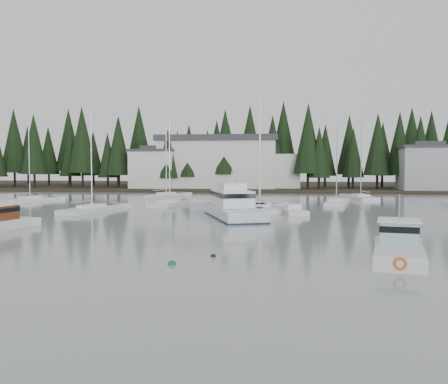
{
  "coord_description": "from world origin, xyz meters",
  "views": [
    {
      "loc": [
        9.22,
        -21.72,
        5.21
      ],
      "look_at": [
        2.96,
        28.3,
        2.5
      ],
      "focal_mm": 40.0,
      "sensor_mm": 36.0,
      "label": 1
    }
  ],
  "objects_px": {
    "sailboat_3": "(361,199)",
    "sailboat_7": "(259,210)",
    "lobster_boat_teal": "(399,250)",
    "sailboat_9": "(336,204)",
    "harbor_inn": "(228,163)",
    "sailboat_11": "(166,197)",
    "runabout_1": "(293,212)",
    "house_west": "(154,168)",
    "sailboat_6": "(170,205)",
    "sailboat_8": "(92,211)",
    "cabin_cruiser_center": "(233,209)",
    "sailboat_4": "(30,201)",
    "house_east_a": "(427,167)",
    "sailboat_12": "(260,209)"
  },
  "relations": [
    {
      "from": "sailboat_3",
      "to": "sailboat_7",
      "type": "distance_m",
      "value": 25.68
    },
    {
      "from": "lobster_boat_teal",
      "to": "sailboat_9",
      "type": "xyz_separation_m",
      "value": [
        0.39,
        38.96,
        -0.42
      ]
    },
    {
      "from": "harbor_inn",
      "to": "sailboat_11",
      "type": "xyz_separation_m",
      "value": [
        -7.35,
        -24.28,
        -5.71
      ]
    },
    {
      "from": "sailboat_3",
      "to": "runabout_1",
      "type": "xyz_separation_m",
      "value": [
        -10.67,
        -24.42,
        0.06
      ]
    },
    {
      "from": "house_west",
      "to": "sailboat_6",
      "type": "distance_m",
      "value": 39.95
    },
    {
      "from": "sailboat_6",
      "to": "sailboat_8",
      "type": "height_order",
      "value": "sailboat_8"
    },
    {
      "from": "cabin_cruiser_center",
      "to": "sailboat_4",
      "type": "xyz_separation_m",
      "value": [
        -31.19,
        17.95,
        -0.7
      ]
    },
    {
      "from": "cabin_cruiser_center",
      "to": "sailboat_11",
      "type": "distance_m",
      "value": 33.64
    },
    {
      "from": "sailboat_9",
      "to": "runabout_1",
      "type": "bearing_deg",
      "value": 165.71
    },
    {
      "from": "house_west",
      "to": "house_east_a",
      "type": "bearing_deg",
      "value": -1.06
    },
    {
      "from": "house_west",
      "to": "cabin_cruiser_center",
      "type": "height_order",
      "value": "house_west"
    },
    {
      "from": "runabout_1",
      "to": "harbor_inn",
      "type": "bearing_deg",
      "value": 3.01
    },
    {
      "from": "sailboat_4",
      "to": "sailboat_7",
      "type": "bearing_deg",
      "value": -76.85
    },
    {
      "from": "sailboat_6",
      "to": "runabout_1",
      "type": "distance_m",
      "value": 17.95
    },
    {
      "from": "house_west",
      "to": "sailboat_8",
      "type": "relative_size",
      "value": 0.8
    },
    {
      "from": "sailboat_3",
      "to": "sailboat_11",
      "type": "distance_m",
      "value": 30.95
    },
    {
      "from": "sailboat_7",
      "to": "harbor_inn",
      "type": "bearing_deg",
      "value": -5.73
    },
    {
      "from": "lobster_boat_teal",
      "to": "sailboat_7",
      "type": "bearing_deg",
      "value": 29.12
    },
    {
      "from": "harbor_inn",
      "to": "cabin_cruiser_center",
      "type": "height_order",
      "value": "harbor_inn"
    },
    {
      "from": "house_east_a",
      "to": "sailboat_9",
      "type": "height_order",
      "value": "sailboat_9"
    },
    {
      "from": "harbor_inn",
      "to": "sailboat_7",
      "type": "bearing_deg",
      "value": -78.94
    },
    {
      "from": "sailboat_6",
      "to": "sailboat_11",
      "type": "xyz_separation_m",
      "value": [
        -4.56,
        16.8,
        0.01
      ]
    },
    {
      "from": "sailboat_7",
      "to": "sailboat_11",
      "type": "height_order",
      "value": "sailboat_7"
    },
    {
      "from": "sailboat_11",
      "to": "runabout_1",
      "type": "bearing_deg",
      "value": -123.07
    },
    {
      "from": "sailboat_3",
      "to": "sailboat_7",
      "type": "relative_size",
      "value": 0.88
    },
    {
      "from": "cabin_cruiser_center",
      "to": "sailboat_12",
      "type": "relative_size",
      "value": 0.96
    },
    {
      "from": "lobster_boat_teal",
      "to": "sailboat_7",
      "type": "relative_size",
      "value": 0.52
    },
    {
      "from": "house_west",
      "to": "sailboat_6",
      "type": "bearing_deg",
      "value": -72.02
    },
    {
      "from": "harbor_inn",
      "to": "cabin_cruiser_center",
      "type": "distance_m",
      "value": 55.41
    },
    {
      "from": "cabin_cruiser_center",
      "to": "sailboat_8",
      "type": "height_order",
      "value": "sailboat_8"
    },
    {
      "from": "sailboat_6",
      "to": "sailboat_12",
      "type": "xyz_separation_m",
      "value": [
        11.91,
        -4.44,
        0.02
      ]
    },
    {
      "from": "house_east_a",
      "to": "sailboat_12",
      "type": "bearing_deg",
      "value": -125.93
    },
    {
      "from": "sailboat_9",
      "to": "sailboat_8",
      "type": "bearing_deg",
      "value": 125.49
    },
    {
      "from": "harbor_inn",
      "to": "sailboat_9",
      "type": "xyz_separation_m",
      "value": [
        18.8,
        -36.65,
        -5.72
      ]
    },
    {
      "from": "house_east_a",
      "to": "sailboat_11",
      "type": "relative_size",
      "value": 0.83
    },
    {
      "from": "cabin_cruiser_center",
      "to": "sailboat_6",
      "type": "xyz_separation_m",
      "value": [
        -9.68,
        13.67,
        -0.74
      ]
    },
    {
      "from": "harbor_inn",
      "to": "sailboat_12",
      "type": "relative_size",
      "value": 2.18
    },
    {
      "from": "lobster_boat_teal",
      "to": "sailboat_4",
      "type": "xyz_separation_m",
      "value": [
        -42.72,
        38.81,
        -0.39
      ]
    },
    {
      "from": "sailboat_6",
      "to": "sailboat_12",
      "type": "height_order",
      "value": "sailboat_12"
    },
    {
      "from": "house_west",
      "to": "lobster_boat_teal",
      "type": "height_order",
      "value": "house_west"
    },
    {
      "from": "sailboat_11",
      "to": "cabin_cruiser_center",
      "type": "bearing_deg",
      "value": -136.53
    },
    {
      "from": "house_east_a",
      "to": "sailboat_8",
      "type": "xyz_separation_m",
      "value": [
        -48.55,
        -45.91,
        -4.85
      ]
    },
    {
      "from": "sailboat_12",
      "to": "sailboat_4",
      "type": "bearing_deg",
      "value": 91.97
    },
    {
      "from": "sailboat_4",
      "to": "sailboat_8",
      "type": "height_order",
      "value": "sailboat_4"
    },
    {
      "from": "sailboat_12",
      "to": "harbor_inn",
      "type": "bearing_deg",
      "value": 27.93
    },
    {
      "from": "house_west",
      "to": "sailboat_7",
      "type": "distance_m",
      "value": 49.71
    },
    {
      "from": "harbor_inn",
      "to": "house_west",
      "type": "bearing_deg",
      "value": -167.48
    },
    {
      "from": "sailboat_4",
      "to": "sailboat_12",
      "type": "distance_m",
      "value": 34.54
    },
    {
      "from": "cabin_cruiser_center",
      "to": "sailboat_8",
      "type": "xyz_separation_m",
      "value": [
        -16.48,
        4.5,
        -0.74
      ]
    },
    {
      "from": "runabout_1",
      "to": "sailboat_6",
      "type": "bearing_deg",
      "value": 49.55
    }
  ]
}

